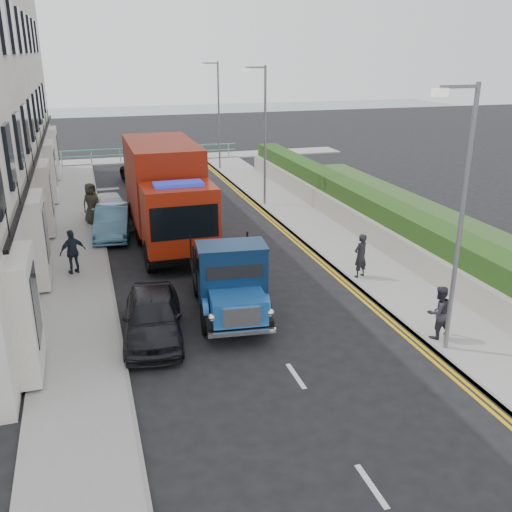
# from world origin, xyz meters

# --- Properties ---
(ground) EXTENTS (120.00, 120.00, 0.00)m
(ground) POSITION_xyz_m (0.00, 0.00, 0.00)
(ground) COLOR black
(ground) RESTS_ON ground
(pavement_west) EXTENTS (2.40, 38.00, 0.12)m
(pavement_west) POSITION_xyz_m (-5.20, 9.00, 0.06)
(pavement_west) COLOR gray
(pavement_west) RESTS_ON ground
(pavement_east) EXTENTS (2.60, 38.00, 0.12)m
(pavement_east) POSITION_xyz_m (5.30, 9.00, 0.06)
(pavement_east) COLOR gray
(pavement_east) RESTS_ON ground
(promenade) EXTENTS (30.00, 2.50, 0.12)m
(promenade) POSITION_xyz_m (0.00, 29.00, 0.06)
(promenade) COLOR gray
(promenade) RESTS_ON ground
(sea_plane) EXTENTS (120.00, 120.00, 0.00)m
(sea_plane) POSITION_xyz_m (0.00, 60.00, 0.00)
(sea_plane) COLOR slate
(sea_plane) RESTS_ON ground
(garden_east) EXTENTS (1.45, 28.00, 1.75)m
(garden_east) POSITION_xyz_m (7.21, 9.00, 0.90)
(garden_east) COLOR #B2AD9E
(garden_east) RESTS_ON ground
(seafront_railing) EXTENTS (13.00, 0.08, 1.11)m
(seafront_railing) POSITION_xyz_m (0.00, 28.20, 0.58)
(seafront_railing) COLOR #59B2A5
(seafront_railing) RESTS_ON ground
(lamp_near) EXTENTS (1.23, 0.18, 7.00)m
(lamp_near) POSITION_xyz_m (4.18, -2.00, 4.00)
(lamp_near) COLOR slate
(lamp_near) RESTS_ON ground
(lamp_mid) EXTENTS (1.23, 0.18, 7.00)m
(lamp_mid) POSITION_xyz_m (4.18, 14.00, 4.00)
(lamp_mid) COLOR slate
(lamp_mid) RESTS_ON ground
(lamp_far) EXTENTS (1.23, 0.18, 7.00)m
(lamp_far) POSITION_xyz_m (4.18, 24.00, 4.00)
(lamp_far) COLOR slate
(lamp_far) RESTS_ON ground
(bedford_lorry) EXTENTS (2.49, 5.19, 2.37)m
(bedford_lorry) POSITION_xyz_m (-0.70, 1.66, 1.09)
(bedford_lorry) COLOR black
(bedford_lorry) RESTS_ON ground
(red_lorry) EXTENTS (2.72, 7.88, 4.12)m
(red_lorry) POSITION_xyz_m (-1.42, 9.43, 2.19)
(red_lorry) COLOR black
(red_lorry) RESTS_ON ground
(parked_car_front) EXTENTS (2.07, 4.13, 1.35)m
(parked_car_front) POSITION_xyz_m (-3.13, 1.08, 0.68)
(parked_car_front) COLOR black
(parked_car_front) RESTS_ON ground
(parked_car_mid) EXTENTS (1.92, 4.17, 1.33)m
(parked_car_mid) POSITION_xyz_m (-3.60, 11.04, 0.66)
(parked_car_mid) COLOR teal
(parked_car_mid) RESTS_ON ground
(parked_car_rear) EXTENTS (2.07, 4.48, 1.27)m
(parked_car_rear) POSITION_xyz_m (-3.60, 13.10, 0.63)
(parked_car_rear) COLOR silver
(parked_car_rear) RESTS_ON ground
(seafront_car_left) EXTENTS (4.46, 6.39, 1.62)m
(seafront_car_left) POSITION_xyz_m (-0.50, 20.73, 0.81)
(seafront_car_left) COLOR black
(seafront_car_left) RESTS_ON ground
(seafront_car_right) EXTENTS (3.03, 4.17, 1.32)m
(seafront_car_right) POSITION_xyz_m (0.73, 22.11, 0.66)
(seafront_car_right) COLOR silver
(seafront_car_right) RESTS_ON ground
(pedestrian_east_near) EXTENTS (0.68, 0.56, 1.58)m
(pedestrian_east_near) POSITION_xyz_m (4.40, 3.31, 0.91)
(pedestrian_east_near) COLOR black
(pedestrian_east_near) RESTS_ON pavement_east
(pedestrian_east_far) EXTENTS (0.78, 0.63, 1.53)m
(pedestrian_east_far) POSITION_xyz_m (4.40, -1.41, 0.88)
(pedestrian_east_far) COLOR #312D37
(pedestrian_east_far) RESTS_ON pavement_east
(pedestrian_west_near) EXTENTS (1.03, 0.72, 1.62)m
(pedestrian_west_near) POSITION_xyz_m (-5.24, 6.62, 0.93)
(pedestrian_west_near) COLOR #1C2733
(pedestrian_west_near) RESTS_ON pavement_west
(pedestrian_west_far) EXTENTS (1.09, 0.97, 1.87)m
(pedestrian_west_far) POSITION_xyz_m (-4.40, 13.02, 1.06)
(pedestrian_west_far) COLOR #373028
(pedestrian_west_far) RESTS_ON pavement_west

